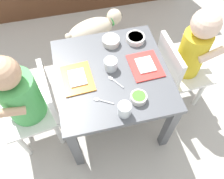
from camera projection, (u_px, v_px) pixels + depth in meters
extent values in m
plane|color=#B2ADA3|center=(112.00, 113.00, 1.54)|extent=(7.00, 7.00, 0.00)
cube|color=#515459|center=(112.00, 74.00, 1.18)|extent=(0.57, 0.59, 0.03)
cube|color=#515459|center=(76.00, 149.00, 1.19)|extent=(0.04, 0.04, 0.43)
cube|color=#515459|center=(169.00, 128.00, 1.26)|extent=(0.04, 0.04, 0.43)
cube|color=#515459|center=(64.00, 71.00, 1.47)|extent=(0.04, 0.04, 0.43)
cube|color=#515459|center=(140.00, 57.00, 1.54)|extent=(0.04, 0.04, 0.43)
cube|color=white|center=(30.00, 111.00, 1.23)|extent=(0.31, 0.31, 0.02)
cube|color=white|center=(49.00, 92.00, 1.15)|extent=(0.06, 0.27, 0.22)
cylinder|color=#4CB259|center=(21.00, 98.00, 1.11)|extent=(0.19, 0.19, 0.27)
sphere|color=tan|center=(3.00, 73.00, 0.94)|extent=(0.15, 0.15, 0.15)
cylinder|color=white|center=(18.00, 114.00, 1.38)|extent=(0.03, 0.03, 0.28)
cylinder|color=white|center=(23.00, 144.00, 1.28)|extent=(0.03, 0.03, 0.28)
cylinder|color=white|center=(51.00, 104.00, 1.42)|extent=(0.03, 0.03, 0.28)
cylinder|color=white|center=(58.00, 133.00, 1.32)|extent=(0.03, 0.03, 0.28)
cylinder|color=tan|center=(3.00, 76.00, 1.10)|extent=(0.15, 0.06, 0.09)
cylinder|color=tan|center=(8.00, 112.00, 0.99)|extent=(0.15, 0.06, 0.09)
cube|color=white|center=(185.00, 70.00, 1.38)|extent=(0.30, 0.30, 0.02)
cube|color=white|center=(169.00, 62.00, 1.26)|extent=(0.04, 0.27, 0.22)
cylinder|color=yellow|center=(192.00, 53.00, 1.26)|extent=(0.15, 0.15, 0.28)
sphere|color=beige|center=(206.00, 24.00, 1.09)|extent=(0.15, 0.15, 0.15)
cylinder|color=white|center=(200.00, 93.00, 1.47)|extent=(0.03, 0.03, 0.28)
cylinder|color=white|center=(185.00, 69.00, 1.57)|extent=(0.03, 0.03, 0.28)
cylinder|color=white|center=(171.00, 101.00, 1.44)|extent=(0.03, 0.03, 0.28)
cylinder|color=white|center=(158.00, 76.00, 1.54)|extent=(0.03, 0.03, 0.28)
cylinder|color=beige|center=(212.00, 54.00, 1.16)|extent=(0.15, 0.05, 0.09)
cylinder|color=beige|center=(196.00, 32.00, 1.25)|extent=(0.15, 0.05, 0.09)
ellipsoid|color=beige|center=(90.00, 31.00, 1.69)|extent=(0.40, 0.29, 0.16)
sphere|color=beige|center=(114.00, 17.00, 1.71)|extent=(0.12, 0.12, 0.12)
sphere|color=black|center=(119.00, 15.00, 1.73)|extent=(0.05, 0.05, 0.05)
torus|color=green|center=(110.00, 20.00, 1.71)|extent=(0.06, 0.10, 0.10)
sphere|color=beige|center=(68.00, 37.00, 1.61)|extent=(0.05, 0.05, 0.05)
cylinder|color=beige|center=(106.00, 44.00, 1.80)|extent=(0.04, 0.04, 0.13)
cylinder|color=beige|center=(99.00, 35.00, 1.85)|extent=(0.04, 0.04, 0.13)
cylinder|color=beige|center=(84.00, 54.00, 1.75)|extent=(0.04, 0.04, 0.13)
cylinder|color=beige|center=(77.00, 45.00, 1.80)|extent=(0.04, 0.04, 0.13)
cube|color=orange|center=(77.00, 78.00, 1.14)|extent=(0.16, 0.20, 0.01)
cube|color=white|center=(77.00, 77.00, 1.14)|extent=(0.09, 0.11, 0.01)
cube|color=red|center=(145.00, 65.00, 1.19)|extent=(0.16, 0.19, 0.01)
cube|color=white|center=(145.00, 64.00, 1.18)|extent=(0.09, 0.10, 0.01)
cylinder|color=white|center=(110.00, 65.00, 1.16)|extent=(0.07, 0.07, 0.06)
cylinder|color=silver|center=(110.00, 66.00, 1.17)|extent=(0.06, 0.06, 0.03)
cylinder|color=white|center=(124.00, 110.00, 1.01)|extent=(0.06, 0.06, 0.07)
cylinder|color=silver|center=(123.00, 112.00, 1.03)|extent=(0.05, 0.05, 0.03)
cylinder|color=silver|center=(111.00, 41.00, 1.26)|extent=(0.10, 0.10, 0.04)
cylinder|color=gold|center=(111.00, 39.00, 1.25)|extent=(0.08, 0.08, 0.01)
cylinder|color=silver|center=(139.00, 98.00, 1.06)|extent=(0.08, 0.08, 0.03)
cylinder|color=#4C8C33|center=(139.00, 96.00, 1.05)|extent=(0.06, 0.06, 0.01)
cylinder|color=white|center=(135.00, 38.00, 1.27)|extent=(0.10, 0.10, 0.03)
cylinder|color=#B26633|center=(136.00, 37.00, 1.26)|extent=(0.08, 0.08, 0.01)
cylinder|color=silver|center=(118.00, 83.00, 1.12)|extent=(0.05, 0.07, 0.01)
ellipsoid|color=silver|center=(111.00, 78.00, 1.14)|extent=(0.03, 0.03, 0.01)
cylinder|color=silver|center=(106.00, 102.00, 1.07)|extent=(0.07, 0.04, 0.01)
ellipsoid|color=silver|center=(96.00, 99.00, 1.08)|extent=(0.03, 0.03, 0.01)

